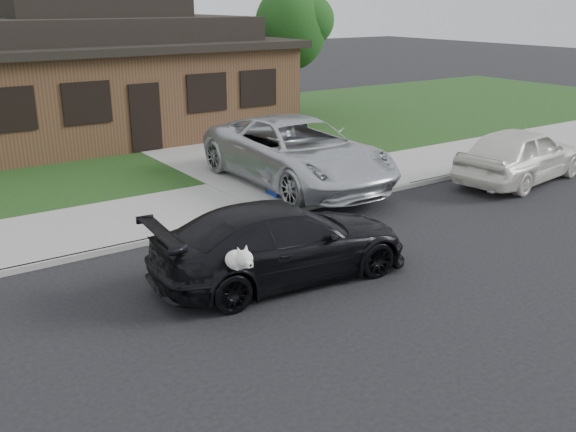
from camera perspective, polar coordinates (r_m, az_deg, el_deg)
ground at (r=10.15m, az=-9.17°, el=-9.42°), size 120.00×120.00×0.00m
sidewalk at (r=14.47m, az=-17.80°, el=-1.13°), size 60.00×3.00×0.12m
curb at (r=13.12m, az=-15.83°, el=-2.97°), size 60.00×0.12×0.12m
lawn at (r=22.01m, az=-24.06°, el=4.77°), size 60.00×13.00×0.13m
driveway at (r=21.13m, az=-6.27°, el=5.78°), size 4.50×13.00×0.14m
sedan at (r=11.32m, az=-0.57°, el=-2.31°), size 4.87×2.47×1.37m
minivan at (r=16.78m, az=0.81°, el=5.74°), size 2.96×6.17×1.70m
white_compact at (r=18.57m, az=19.98°, el=5.18°), size 4.70×2.43×1.53m
recycling_bin at (r=15.89m, az=-0.64°, el=3.64°), size 0.65×0.67×0.99m
house at (r=24.56m, az=-16.36°, el=11.84°), size 12.60×8.60×4.65m
tree_1 at (r=27.59m, az=0.61°, el=16.53°), size 3.15×3.00×5.25m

